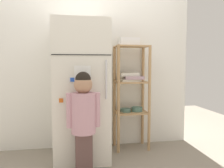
# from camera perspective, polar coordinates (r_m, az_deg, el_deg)

# --- Properties ---
(ground_plane) EXTENTS (6.00, 6.00, 0.00)m
(ground_plane) POSITION_cam_1_polar(r_m,az_deg,el_deg) (2.96, -4.39, -16.96)
(ground_plane) COLOR gray
(kitchen_wall_back) EXTENTS (2.68, 0.03, 2.08)m
(kitchen_wall_back) POSITION_cam_1_polar(r_m,az_deg,el_deg) (3.13, -5.22, 3.76)
(kitchen_wall_back) COLOR silver
(kitchen_wall_back) RESTS_ON ground
(refrigerator) EXTENTS (0.61, 0.71, 1.58)m
(refrigerator) POSITION_cam_1_polar(r_m,az_deg,el_deg) (2.77, -7.53, -1.57)
(refrigerator) COLOR silver
(refrigerator) RESTS_ON ground
(child_standing) EXTENTS (0.33, 0.24, 1.02)m
(child_standing) POSITION_cam_1_polar(r_m,az_deg,el_deg) (2.35, -6.90, -6.91)
(child_standing) COLOR brown
(child_standing) RESTS_ON ground
(pantry_shelf_unit) EXTENTS (0.43, 0.31, 1.33)m
(pantry_shelf_unit) POSITION_cam_1_polar(r_m,az_deg,el_deg) (3.05, 4.71, -1.13)
(pantry_shelf_unit) COLOR tan
(pantry_shelf_unit) RESTS_ON ground
(fruit_bin) EXTENTS (0.25, 0.16, 0.10)m
(fruit_bin) POSITION_cam_1_polar(r_m,az_deg,el_deg) (3.07, 4.29, 9.90)
(fruit_bin) COLOR white
(fruit_bin) RESTS_ON pantry_shelf_unit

